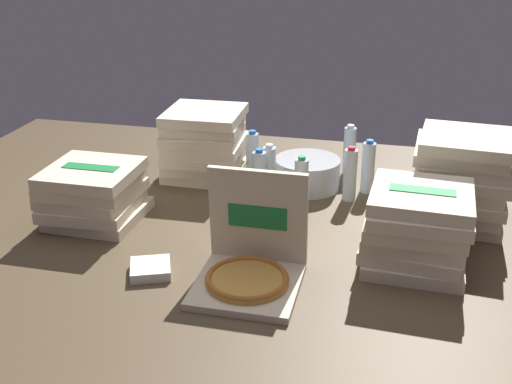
% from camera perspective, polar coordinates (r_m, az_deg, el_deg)
% --- Properties ---
extents(ground_plane, '(3.20, 2.40, 0.02)m').
position_cam_1_polar(ground_plane, '(2.47, -1.33, -4.01)').
color(ground_plane, '#4C3D28').
extents(open_pizza_box, '(0.34, 0.35, 0.37)m').
position_cam_1_polar(open_pizza_box, '(2.13, -0.50, -6.32)').
color(open_pizza_box, beige).
rests_on(open_pizza_box, ground_plane).
extents(pizza_stack_right_mid, '(0.38, 0.38, 0.28)m').
position_cam_1_polar(pizza_stack_right_mid, '(2.28, 14.24, -3.12)').
color(pizza_stack_right_mid, beige).
rests_on(pizza_stack_right_mid, ground_plane).
extents(pizza_stack_center_near, '(0.38, 0.39, 0.37)m').
position_cam_1_polar(pizza_stack_center_near, '(2.63, 17.87, 1.12)').
color(pizza_stack_center_near, beige).
rests_on(pizza_stack_center_near, ground_plane).
extents(pizza_stack_left_near, '(0.37, 0.36, 0.23)m').
position_cam_1_polar(pizza_stack_left_near, '(2.62, -14.42, -0.15)').
color(pizza_stack_left_near, beige).
rests_on(pizza_stack_left_near, ground_plane).
extents(pizza_stack_center_far, '(0.38, 0.39, 0.32)m').
position_cam_1_polar(pizza_stack_center_far, '(2.98, -4.63, 4.36)').
color(pizza_stack_center_far, beige).
rests_on(pizza_stack_center_far, ground_plane).
extents(ice_bucket, '(0.30, 0.30, 0.14)m').
position_cam_1_polar(ice_bucket, '(2.88, 4.62, 1.69)').
color(ice_bucket, '#B7BABF').
rests_on(ice_bucket, ground_plane).
extents(water_bottle_0, '(0.06, 0.06, 0.24)m').
position_cam_1_polar(water_bottle_0, '(2.62, 4.07, 0.63)').
color(water_bottle_0, white).
rests_on(water_bottle_0, ground_plane).
extents(water_bottle_1, '(0.06, 0.06, 0.24)m').
position_cam_1_polar(water_bottle_1, '(3.04, 8.38, 3.70)').
color(water_bottle_1, silver).
rests_on(water_bottle_1, ground_plane).
extents(water_bottle_2, '(0.06, 0.06, 0.24)m').
position_cam_1_polar(water_bottle_2, '(2.93, -0.33, 3.18)').
color(water_bottle_2, silver).
rests_on(water_bottle_2, ground_plane).
extents(water_bottle_3, '(0.06, 0.06, 0.24)m').
position_cam_1_polar(water_bottle_3, '(2.69, 0.35, 1.33)').
color(water_bottle_3, silver).
rests_on(water_bottle_3, ground_plane).
extents(water_bottle_4, '(0.06, 0.06, 0.24)m').
position_cam_1_polar(water_bottle_4, '(2.75, 1.20, 1.81)').
color(water_bottle_4, silver).
rests_on(water_bottle_4, ground_plane).
extents(water_bottle_5, '(0.06, 0.06, 0.24)m').
position_cam_1_polar(water_bottle_5, '(2.85, 10.04, 2.21)').
color(water_bottle_5, silver).
rests_on(water_bottle_5, ground_plane).
extents(water_bottle_6, '(0.06, 0.06, 0.24)m').
position_cam_1_polar(water_bottle_6, '(2.75, 8.45, 1.55)').
color(water_bottle_6, silver).
rests_on(water_bottle_6, ground_plane).
extents(napkin_pile, '(0.18, 0.18, 0.04)m').
position_cam_1_polar(napkin_pile, '(2.23, -9.46, -6.84)').
color(napkin_pile, white).
rests_on(napkin_pile, ground_plane).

